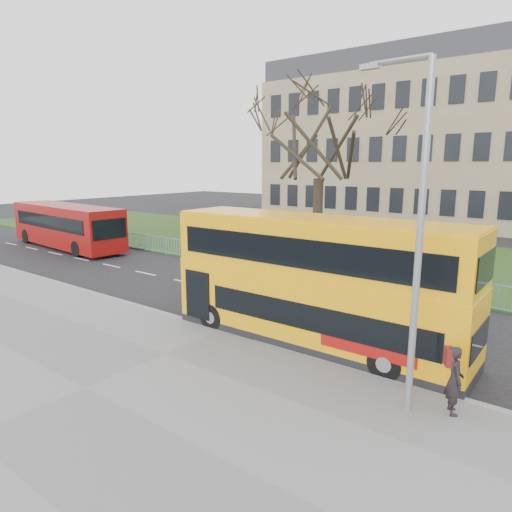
% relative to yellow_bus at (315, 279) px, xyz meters
% --- Properties ---
extents(ground, '(120.00, 120.00, 0.00)m').
position_rel_yellow_bus_xyz_m(ground, '(-2.95, 0.51, -2.15)').
color(ground, black).
rests_on(ground, ground).
extents(pavement, '(80.00, 10.50, 0.12)m').
position_rel_yellow_bus_xyz_m(pavement, '(-2.95, -6.24, -2.09)').
color(pavement, slate).
rests_on(pavement, ground).
extents(kerb, '(80.00, 0.20, 0.14)m').
position_rel_yellow_bus_xyz_m(kerb, '(-2.95, -1.04, -2.08)').
color(kerb, gray).
rests_on(kerb, ground).
extents(grass_verge, '(80.00, 15.40, 0.08)m').
position_rel_yellow_bus_xyz_m(grass_verge, '(-2.95, 14.81, -2.11)').
color(grass_verge, '#253D16').
rests_on(grass_verge, ground).
extents(guard_railing, '(40.00, 0.12, 1.10)m').
position_rel_yellow_bus_xyz_m(guard_railing, '(-2.95, 7.11, -1.60)').
color(guard_railing, '#7CAADE').
rests_on(guard_railing, ground).
extents(bare_tree, '(8.00, 8.00, 11.43)m').
position_rel_yellow_bus_xyz_m(bare_tree, '(-5.95, 10.51, 3.64)').
color(bare_tree, black).
rests_on(bare_tree, grass_verge).
extents(civic_building, '(30.00, 15.00, 14.00)m').
position_rel_yellow_bus_xyz_m(civic_building, '(-7.95, 35.51, 4.85)').
color(civic_building, '#826C52').
rests_on(civic_building, ground).
extents(yellow_bus, '(9.58, 2.33, 4.01)m').
position_rel_yellow_bus_xyz_m(yellow_bus, '(0.00, 0.00, 0.00)').
color(yellow_bus, '#FFA90A').
rests_on(yellow_bus, ground).
extents(red_bus, '(11.26, 3.41, 2.93)m').
position_rel_yellow_bus_xyz_m(red_bus, '(-22.23, 4.69, -0.59)').
color(red_bus, maroon).
rests_on(red_bus, ground).
extents(pedestrian, '(0.61, 0.69, 1.58)m').
position_rel_yellow_bus_xyz_m(pedestrian, '(4.70, -1.84, -1.24)').
color(pedestrian, black).
rests_on(pedestrian, pavement).
extents(street_lamp, '(1.63, 0.24, 7.68)m').
position_rel_yellow_bus_xyz_m(street_lamp, '(3.76, -2.30, 2.18)').
color(street_lamp, gray).
rests_on(street_lamp, pavement).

